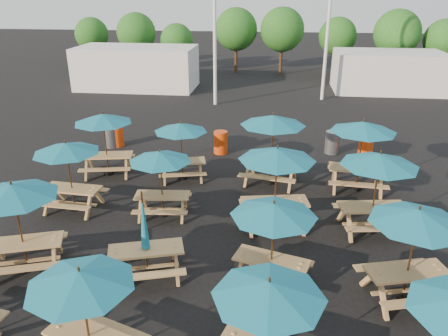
# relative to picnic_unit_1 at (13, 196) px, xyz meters

# --- Properties ---
(ground) EXTENTS (120.00, 120.00, 0.00)m
(ground) POSITION_rel_picnic_unit_1_xyz_m (4.45, 3.02, -2.05)
(ground) COLOR black
(ground) RESTS_ON ground
(picnic_unit_1) EXTENTS (2.67, 2.67, 2.37)m
(picnic_unit_1) POSITION_rel_picnic_unit_1_xyz_m (0.00, 0.00, 0.00)
(picnic_unit_1) COLOR tan
(picnic_unit_1) RESTS_ON ground
(picnic_unit_2) EXTENTS (2.16, 2.16, 2.27)m
(picnic_unit_2) POSITION_rel_picnic_unit_1_xyz_m (-0.20, 3.18, -0.09)
(picnic_unit_2) COLOR tan
(picnic_unit_2) RESTS_ON ground
(picnic_unit_3) EXTENTS (2.47, 2.47, 2.38)m
(picnic_unit_3) POSITION_rel_picnic_unit_1_xyz_m (-0.13, 6.03, 0.01)
(picnic_unit_3) COLOR tan
(picnic_unit_3) RESTS_ON ground
(picnic_unit_4) EXTENTS (2.43, 2.43, 2.15)m
(picnic_unit_4) POSITION_rel_picnic_unit_1_xyz_m (2.82, -2.73, -0.19)
(picnic_unit_4) COLOR tan
(picnic_unit_4) RESTS_ON ground
(picnic_unit_5) EXTENTS (2.17, 2.02, 2.28)m
(picnic_unit_5) POSITION_rel_picnic_unit_1_xyz_m (3.07, 0.11, -1.11)
(picnic_unit_5) COLOR tan
(picnic_unit_5) RESTS_ON ground
(picnic_unit_6) EXTENTS (2.03, 2.03, 2.12)m
(picnic_unit_6) POSITION_rel_picnic_unit_1_xyz_m (2.71, 3.14, -0.22)
(picnic_unit_6) COLOR tan
(picnic_unit_6) RESTS_ON ground
(picnic_unit_7) EXTENTS (2.31, 2.31, 2.15)m
(picnic_unit_7) POSITION_rel_picnic_unit_1_xyz_m (2.74, 5.94, -0.19)
(picnic_unit_7) COLOR tan
(picnic_unit_7) RESTS_ON ground
(picnic_unit_8) EXTENTS (2.41, 2.41, 2.18)m
(picnic_unit_8) POSITION_rel_picnic_unit_1_xyz_m (6.04, -2.68, -0.16)
(picnic_unit_8) COLOR tan
(picnic_unit_8) RESTS_ON ground
(picnic_unit_9) EXTENTS (2.45, 2.45, 2.21)m
(picnic_unit_9) POSITION_rel_picnic_unit_1_xyz_m (6.09, 0.05, -0.14)
(picnic_unit_9) COLOR tan
(picnic_unit_9) RESTS_ON ground
(picnic_unit_10) EXTENTS (2.55, 2.55, 2.47)m
(picnic_unit_10) POSITION_rel_picnic_unit_1_xyz_m (6.13, 2.88, 0.09)
(picnic_unit_10) COLOR tan
(picnic_unit_10) RESTS_ON ground
(picnic_unit_11) EXTENTS (2.65, 2.65, 2.56)m
(picnic_unit_11) POSITION_rel_picnic_unit_1_xyz_m (5.97, 5.94, 0.16)
(picnic_unit_11) COLOR tan
(picnic_unit_11) RESTS_ON ground
(picnic_unit_13) EXTENTS (2.52, 2.52, 2.31)m
(picnic_unit_13) POSITION_rel_picnic_unit_1_xyz_m (9.10, -0.08, -0.05)
(picnic_unit_13) COLOR tan
(picnic_unit_13) RESTS_ON ground
(picnic_unit_14) EXTENTS (2.44, 2.44, 2.42)m
(picnic_unit_14) POSITION_rel_picnic_unit_1_xyz_m (8.92, 2.92, 0.04)
(picnic_unit_14) COLOR tan
(picnic_unit_14) RESTS_ON ground
(picnic_unit_15) EXTENTS (2.39, 2.39, 2.49)m
(picnic_unit_15) POSITION_rel_picnic_unit_1_xyz_m (8.96, 5.74, 0.11)
(picnic_unit_15) COLOR tan
(picnic_unit_15) RESTS_ON ground
(waste_bin_0) EXTENTS (0.59, 0.59, 0.95)m
(waste_bin_0) POSITION_rel_picnic_unit_1_xyz_m (-0.88, 9.14, -1.57)
(waste_bin_0) COLOR #DB3F0C
(waste_bin_0) RESTS_ON ground
(waste_bin_1) EXTENTS (0.59, 0.59, 0.95)m
(waste_bin_1) POSITION_rel_picnic_unit_1_xyz_m (-1.09, 9.01, -1.57)
(waste_bin_1) COLOR gray
(waste_bin_1) RESTS_ON ground
(waste_bin_2) EXTENTS (0.59, 0.59, 0.95)m
(waste_bin_2) POSITION_rel_picnic_unit_1_xyz_m (3.81, 8.79, -1.57)
(waste_bin_2) COLOR #DB3F0C
(waste_bin_2) RESTS_ON ground
(waste_bin_3) EXTENTS (0.59, 0.59, 0.95)m
(waste_bin_3) POSITION_rel_picnic_unit_1_xyz_m (8.50, 9.34, -1.57)
(waste_bin_3) COLOR gray
(waste_bin_3) RESTS_ON ground
(waste_bin_4) EXTENTS (0.59, 0.59, 0.95)m
(waste_bin_4) POSITION_rel_picnic_unit_1_xyz_m (9.79, 8.81, -1.57)
(waste_bin_4) COLOR #DB3F0C
(waste_bin_4) RESTS_ON ground
(event_tent_0) EXTENTS (8.00, 4.00, 2.80)m
(event_tent_0) POSITION_rel_picnic_unit_1_xyz_m (-3.55, 21.02, -0.65)
(event_tent_0) COLOR silver
(event_tent_0) RESTS_ON ground
(event_tent_1) EXTENTS (7.00, 4.00, 2.60)m
(event_tent_1) POSITION_rel_picnic_unit_1_xyz_m (13.45, 22.02, -0.75)
(event_tent_1) COLOR silver
(event_tent_1) RESTS_ON ground
(tree_0) EXTENTS (2.80, 2.80, 4.24)m
(tree_0) POSITION_rel_picnic_unit_1_xyz_m (-9.62, 28.26, 0.78)
(tree_0) COLOR #382314
(tree_0) RESTS_ON ground
(tree_1) EXTENTS (3.11, 3.11, 4.72)m
(tree_1) POSITION_rel_picnic_unit_1_xyz_m (-5.29, 26.92, 1.11)
(tree_1) COLOR #382314
(tree_1) RESTS_ON ground
(tree_2) EXTENTS (2.59, 2.59, 3.93)m
(tree_2) POSITION_rel_picnic_unit_1_xyz_m (-1.94, 26.67, 0.58)
(tree_2) COLOR #382314
(tree_2) RESTS_ON ground
(tree_3) EXTENTS (3.36, 3.36, 5.09)m
(tree_3) POSITION_rel_picnic_unit_1_xyz_m (2.70, 27.73, 1.36)
(tree_3) COLOR #382314
(tree_3) RESTS_ON ground
(tree_4) EXTENTS (3.41, 3.41, 5.17)m
(tree_4) POSITION_rel_picnic_unit_1_xyz_m (6.35, 27.27, 1.41)
(tree_4) COLOR #382314
(tree_4) RESTS_ON ground
(tree_5) EXTENTS (2.94, 2.94, 4.45)m
(tree_5) POSITION_rel_picnic_unit_1_xyz_m (10.67, 27.69, 0.93)
(tree_5) COLOR #382314
(tree_5) RESTS_ON ground
(tree_6) EXTENTS (3.38, 3.38, 5.13)m
(tree_6) POSITION_rel_picnic_unit_1_xyz_m (14.68, 25.91, 1.38)
(tree_6) COLOR #382314
(tree_6) RESTS_ON ground
(tree_7) EXTENTS (2.95, 2.95, 4.48)m
(tree_7) POSITION_rel_picnic_unit_1_xyz_m (18.08, 25.94, 0.95)
(tree_7) COLOR #382314
(tree_7) RESTS_ON ground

